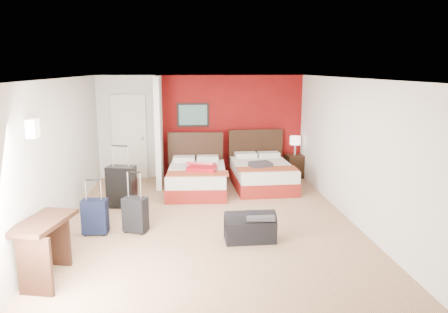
{
  "coord_description": "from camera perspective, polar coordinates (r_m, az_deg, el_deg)",
  "views": [
    {
      "loc": [
        -0.42,
        -7.21,
        2.67
      ],
      "look_at": [
        0.33,
        0.8,
        1.0
      ],
      "focal_mm": 34.31,
      "sensor_mm": 36.0,
      "label": 1
    }
  ],
  "objects": [
    {
      "name": "entry_door",
      "position": [
        10.62,
        -12.5,
        2.54
      ],
      "size": [
        0.82,
        0.06,
        2.05
      ],
      "primitive_type": "cube",
      "color": "silver",
      "rests_on": "ground"
    },
    {
      "name": "partition_wall",
      "position": [
        9.94,
        -8.67,
        3.38
      ],
      "size": [
        0.12,
        1.2,
        2.5
      ],
      "primitive_type": "cube",
      "color": "silver",
      "rests_on": "ground"
    },
    {
      "name": "red_suitcase_open",
      "position": [
        9.21,
        -3.0,
        -1.38
      ],
      "size": [
        0.81,
        0.96,
        0.1
      ],
      "primitive_type": "cube",
      "rotation": [
        0.0,
        0.0,
        -0.3
      ],
      "color": "#B50F1C",
      "rests_on": "bed_left"
    },
    {
      "name": "table_lamp",
      "position": [
        10.65,
        9.45,
        1.44
      ],
      "size": [
        0.33,
        0.33,
        0.47
      ],
      "primitive_type": "cylinder",
      "rotation": [
        0.0,
        0.0,
        0.33
      ],
      "color": "white",
      "rests_on": "nightstand"
    },
    {
      "name": "duffel_bag",
      "position": [
        6.81,
        3.47,
        -9.56
      ],
      "size": [
        0.79,
        0.43,
        0.4
      ],
      "primitive_type": "cube",
      "rotation": [
        0.0,
        0.0,
        0.02
      ],
      "color": "black",
      "rests_on": "ground"
    },
    {
      "name": "ground",
      "position": [
        7.7,
        -1.94,
        -8.57
      ],
      "size": [
        6.5,
        6.5,
        0.0
      ],
      "primitive_type": "plane",
      "color": "tan",
      "rests_on": "ground"
    },
    {
      "name": "bed_right",
      "position": [
        9.76,
        5.12,
        -2.54
      ],
      "size": [
        1.32,
        1.85,
        0.55
      ],
      "primitive_type": "cube",
      "rotation": [
        0.0,
        0.0,
        0.03
      ],
      "color": "silver",
      "rests_on": "ground"
    },
    {
      "name": "room_walls",
      "position": [
        8.8,
        -11.73,
        2.24
      ],
      "size": [
        5.02,
        6.52,
        2.5
      ],
      "color": "silver",
      "rests_on": "ground"
    },
    {
      "name": "suitcase_black",
      "position": [
        8.55,
        -13.47,
        -4.04
      ],
      "size": [
        0.59,
        0.45,
        0.79
      ],
      "primitive_type": "cube",
      "rotation": [
        0.0,
        0.0,
        -0.25
      ],
      "color": "black",
      "rests_on": "ground"
    },
    {
      "name": "bed_left",
      "position": [
        9.38,
        -3.62,
        -3.14
      ],
      "size": [
        1.35,
        1.85,
        0.53
      ],
      "primitive_type": "cube",
      "rotation": [
        0.0,
        0.0,
        -0.06
      ],
      "color": "white",
      "rests_on": "ground"
    },
    {
      "name": "nightstand",
      "position": [
        10.76,
        9.36,
        -1.26
      ],
      "size": [
        0.45,
        0.45,
        0.56
      ],
      "primitive_type": "cube",
      "rotation": [
        0.0,
        0.0,
        0.13
      ],
      "color": "black",
      "rests_on": "ground"
    },
    {
      "name": "suitcase_charcoal",
      "position": [
        7.25,
        -11.71,
        -7.77
      ],
      "size": [
        0.44,
        0.37,
        0.56
      ],
      "primitive_type": "cube",
      "rotation": [
        0.0,
        0.0,
        -0.4
      ],
      "color": "black",
      "rests_on": "ground"
    },
    {
      "name": "red_accent_panel",
      "position": [
        10.6,
        1.02,
        4.03
      ],
      "size": [
        3.5,
        0.04,
        2.5
      ],
      "primitive_type": "cube",
      "color": "maroon",
      "rests_on": "ground"
    },
    {
      "name": "jacket_draped",
      "position": [
        6.71,
        4.84,
        -7.85
      ],
      "size": [
        0.47,
        0.41,
        0.06
      ],
      "primitive_type": "cube",
      "rotation": [
        0.0,
        0.0,
        -0.1
      ],
      "color": "#3B3B40",
      "rests_on": "duffel_bag"
    },
    {
      "name": "desk",
      "position": [
        6.02,
        -22.71,
        -11.4
      ],
      "size": [
        0.69,
        1.05,
        0.8
      ],
      "primitive_type": "cube",
      "rotation": [
        0.0,
        0.0,
        -0.24
      ],
      "color": "black",
      "rests_on": "ground"
    },
    {
      "name": "jacket_bundle",
      "position": [
        9.38,
        4.89,
        -1.07
      ],
      "size": [
        0.53,
        0.46,
        0.11
      ],
      "primitive_type": "cube",
      "rotation": [
        0.0,
        0.0,
        0.28
      ],
      "color": "#38383D",
      "rests_on": "bed_right"
    },
    {
      "name": "suitcase_navy",
      "position": [
        7.33,
        -16.78,
        -7.85
      ],
      "size": [
        0.41,
        0.26,
        0.55
      ],
      "primitive_type": "cube",
      "rotation": [
        0.0,
        0.0,
        -0.05
      ],
      "color": "black",
      "rests_on": "ground"
    }
  ]
}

